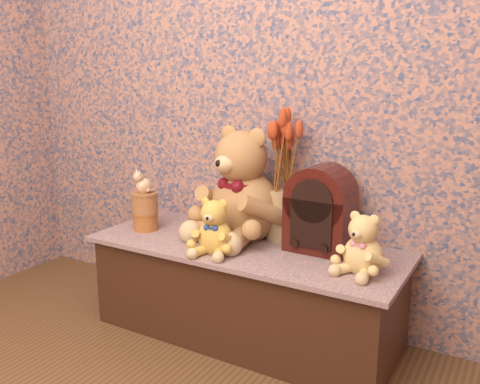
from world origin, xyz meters
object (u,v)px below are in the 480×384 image
object	(u,v)px
cathedral_radio	(321,208)
ceramic_vase	(282,214)
cat_figurine	(144,181)
teddy_medium	(215,223)
teddy_small	(364,241)
biscuit_tin_lower	(146,221)
teddy_large	(245,178)

from	to	relation	value
cathedral_radio	ceramic_vase	distance (m)	0.21
ceramic_vase	cat_figurine	xyz separation A→B (m)	(-0.61, -0.20, 0.12)
cathedral_radio	teddy_medium	bearing A→B (deg)	-144.33
teddy_small	cathedral_radio	size ratio (longest dim) A/B	0.68
teddy_small	biscuit_tin_lower	distance (m)	1.04
teddy_small	biscuit_tin_lower	world-z (taller)	teddy_small
ceramic_vase	cat_figurine	bearing A→B (deg)	-162.16
cathedral_radio	ceramic_vase	bearing A→B (deg)	167.93
teddy_medium	cat_figurine	world-z (taller)	cat_figurine
cat_figurine	biscuit_tin_lower	bearing A→B (deg)	0.00
teddy_medium	teddy_small	xyz separation A→B (m)	(0.58, 0.09, -0.00)
teddy_medium	cathedral_radio	xyz separation A→B (m)	(0.35, 0.25, 0.06)
teddy_small	teddy_large	bearing A→B (deg)	178.97
teddy_large	teddy_medium	distance (m)	0.28
teddy_small	cat_figurine	world-z (taller)	cat_figurine
teddy_large	biscuit_tin_lower	world-z (taller)	teddy_large
teddy_medium	ceramic_vase	size ratio (longest dim) A/B	1.10
teddy_large	cat_figurine	xyz separation A→B (m)	(-0.45, -0.15, -0.03)
teddy_small	cathedral_radio	xyz separation A→B (m)	(-0.23, 0.15, 0.06)
cathedral_radio	ceramic_vase	world-z (taller)	cathedral_radio
teddy_medium	ceramic_vase	bearing A→B (deg)	52.28
teddy_medium	cathedral_radio	distance (m)	0.44
teddy_medium	cat_figurine	bearing A→B (deg)	158.83
teddy_large	ceramic_vase	bearing A→B (deg)	28.99
teddy_medium	teddy_small	world-z (taller)	teddy_medium
teddy_medium	teddy_large	bearing A→B (deg)	81.58
teddy_large	cat_figurine	bearing A→B (deg)	-148.23
teddy_large	biscuit_tin_lower	bearing A→B (deg)	-148.23
teddy_medium	cathedral_radio	bearing A→B (deg)	25.49
biscuit_tin_lower	cat_figurine	world-z (taller)	cat_figurine
teddy_small	cat_figurine	size ratio (longest dim) A/B	2.15
teddy_large	cat_figurine	size ratio (longest dim) A/B	4.65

